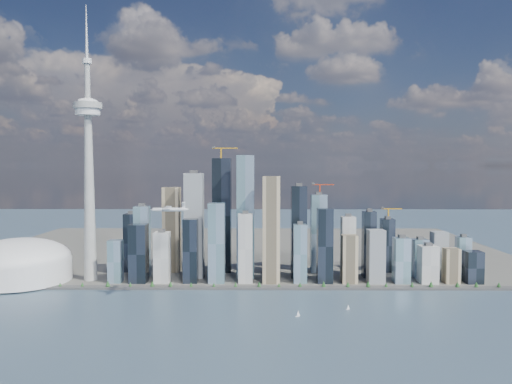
{
  "coord_description": "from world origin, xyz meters",
  "views": [
    {
      "loc": [
        43.8,
        -690.54,
        234.7
      ],
      "look_at": [
        36.86,
        260.0,
        184.89
      ],
      "focal_mm": 35.0,
      "sensor_mm": 36.0,
      "label": 1
    }
  ],
  "objects_px": {
    "needle_tower": "(89,165)",
    "sailboat_east": "(348,308)",
    "airplane": "(169,209)",
    "sailboat_west": "(298,314)",
    "dome_stadium": "(19,263)"
  },
  "relations": [
    {
      "from": "dome_stadium",
      "to": "airplane",
      "type": "xyz_separation_m",
      "value": [
        330.62,
        -150.21,
        122.16
      ]
    },
    {
      "from": "sailboat_west",
      "to": "sailboat_east",
      "type": "xyz_separation_m",
      "value": [
        84.63,
        38.67,
        -0.6
      ]
    },
    {
      "from": "needle_tower",
      "to": "sailboat_east",
      "type": "bearing_deg",
      "value": -21.91
    },
    {
      "from": "airplane",
      "to": "sailboat_west",
      "type": "xyz_separation_m",
      "value": [
        213.05,
        -74.83,
        -158.13
      ]
    },
    {
      "from": "dome_stadium",
      "to": "sailboat_east",
      "type": "bearing_deg",
      "value": -16.52
    },
    {
      "from": "airplane",
      "to": "sailboat_west",
      "type": "distance_m",
      "value": 275.67
    },
    {
      "from": "airplane",
      "to": "sailboat_east",
      "type": "relative_size",
      "value": 7.24
    },
    {
      "from": "needle_tower",
      "to": "dome_stadium",
      "type": "xyz_separation_m",
      "value": [
        -140.0,
        -10.0,
        -196.4
      ]
    },
    {
      "from": "dome_stadium",
      "to": "sailboat_east",
      "type": "xyz_separation_m",
      "value": [
        628.3,
        -186.37,
        -36.57
      ]
    },
    {
      "from": "sailboat_east",
      "to": "sailboat_west",
      "type": "bearing_deg",
      "value": -169.55
    },
    {
      "from": "sailboat_west",
      "to": "dome_stadium",
      "type": "bearing_deg",
      "value": 140.47
    },
    {
      "from": "needle_tower",
      "to": "airplane",
      "type": "relative_size",
      "value": 8.5
    },
    {
      "from": "dome_stadium",
      "to": "sailboat_west",
      "type": "bearing_deg",
      "value": -22.49
    },
    {
      "from": "dome_stadium",
      "to": "sailboat_west",
      "type": "relative_size",
      "value": 18.51
    },
    {
      "from": "dome_stadium",
      "to": "sailboat_east",
      "type": "relative_size",
      "value": 22.37
    }
  ]
}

